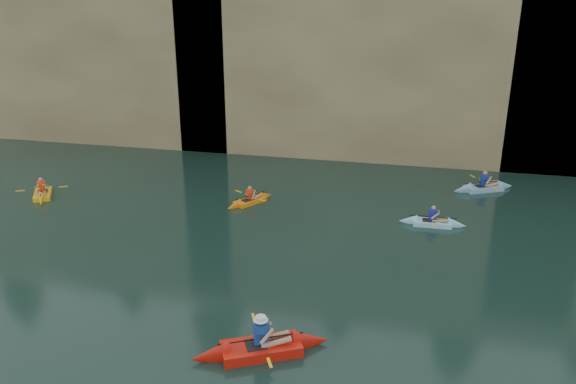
# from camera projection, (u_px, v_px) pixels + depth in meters

# --- Properties ---
(cliff) EXTENTS (70.00, 16.00, 12.00)m
(cliff) POSITION_uv_depth(u_px,v_px,m) (360.00, 44.00, 39.03)
(cliff) COLOR tan
(cliff) RESTS_ON ground
(cliff_slab_west) EXTENTS (26.00, 2.40, 10.56)m
(cliff_slab_west) POSITION_uv_depth(u_px,v_px,m) (43.00, 59.00, 36.86)
(cliff_slab_west) COLOR tan
(cliff_slab_west) RESTS_ON ground
(cliff_slab_center) EXTENTS (24.00, 2.40, 11.40)m
(cliff_slab_center) POSITION_uv_depth(u_px,v_px,m) (380.00, 62.00, 31.92)
(cliff_slab_center) COLOR tan
(cliff_slab_center) RESTS_ON ground
(sea_cave_west) EXTENTS (4.50, 1.00, 4.00)m
(sea_cave_west) POSITION_uv_depth(u_px,v_px,m) (70.00, 112.00, 36.94)
(sea_cave_west) COLOR black
(sea_cave_west) RESTS_ON ground
(sea_cave_center) EXTENTS (3.50, 1.00, 3.20)m
(sea_cave_center) POSITION_uv_depth(u_px,v_px,m) (276.00, 129.00, 34.02)
(sea_cave_center) COLOR black
(sea_cave_center) RESTS_ON ground
(sea_cave_east) EXTENTS (5.00, 1.00, 4.50)m
(sea_cave_east) POSITION_uv_depth(u_px,v_px,m) (523.00, 131.00, 30.75)
(sea_cave_east) COLOR black
(sea_cave_east) RESTS_ON ground
(main_kayaker) EXTENTS (3.87, 2.59, 1.46)m
(main_kayaker) POSITION_uv_depth(u_px,v_px,m) (261.00, 347.00, 15.52)
(main_kayaker) COLOR red
(main_kayaker) RESTS_ON ground
(kayaker_orange) EXTENTS (2.02, 2.68, 1.05)m
(kayaker_orange) POSITION_uv_depth(u_px,v_px,m) (250.00, 200.00, 26.58)
(kayaker_orange) COLOR orange
(kayaker_orange) RESTS_ON ground
(kayaker_ltblue_near) EXTENTS (2.83, 2.21, 1.11)m
(kayaker_ltblue_near) POSITION_uv_depth(u_px,v_px,m) (432.00, 222.00, 24.07)
(kayaker_ltblue_near) COLOR #95E3FA
(kayaker_ltblue_near) RESTS_ON ground
(kayaker_yellow) EXTENTS (2.15, 2.88, 1.20)m
(kayaker_yellow) POSITION_uv_depth(u_px,v_px,m) (43.00, 194.00, 27.43)
(kayaker_yellow) COLOR yellow
(kayaker_yellow) RESTS_ON ground
(kayaker_ltblue_mid) EXTENTS (3.31, 2.24, 1.27)m
(kayaker_ltblue_mid) POSITION_uv_depth(u_px,v_px,m) (483.00, 187.00, 28.27)
(kayaker_ltblue_mid) COLOR #7EADD3
(kayaker_ltblue_mid) RESTS_ON ground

